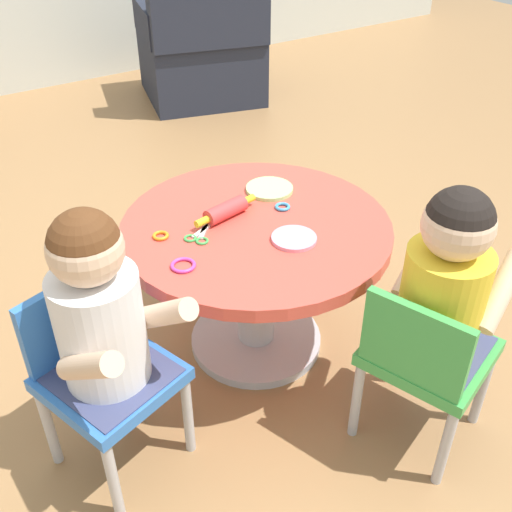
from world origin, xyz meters
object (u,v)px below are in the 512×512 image
(craft_table, at_px, (256,258))
(seated_child_left, at_px, (98,309))
(child_chair_left, at_px, (102,371))
(rolling_pin, at_px, (226,210))
(armchair_dark, at_px, (202,51))
(craft_scissors, at_px, (200,235))
(child_chair_right, at_px, (424,358))
(seated_child_right, at_px, (446,281))

(craft_table, bearing_deg, seated_child_left, -161.91)
(child_chair_left, distance_m, rolling_pin, 0.59)
(seated_child_left, xyz_separation_m, rolling_pin, (0.50, 0.26, -0.03))
(craft_table, distance_m, seated_child_left, 0.61)
(armchair_dark, bearing_deg, rolling_pin, -117.34)
(seated_child_left, distance_m, craft_scissors, 0.44)
(seated_child_left, relative_size, armchair_dark, 0.58)
(craft_scissors, bearing_deg, armchair_dark, 60.73)
(seated_child_left, xyz_separation_m, child_chair_right, (0.71, -0.38, -0.23))
(armchair_dark, bearing_deg, seated_child_right, -106.92)
(armchair_dark, xyz_separation_m, craft_scissors, (-1.19, -2.12, 0.17))
(child_chair_left, bearing_deg, seated_child_left, -72.42)
(child_chair_right, height_order, rolling_pin, child_chair_right)
(armchair_dark, bearing_deg, child_chair_left, -124.61)
(child_chair_left, height_order, craft_scissors, child_chair_left)
(child_chair_right, bearing_deg, craft_scissors, 118.59)
(seated_child_left, xyz_separation_m, craft_scissors, (0.38, 0.21, -0.05))
(seated_child_right, xyz_separation_m, craft_scissors, (-0.36, 0.59, -0.05))
(child_chair_left, distance_m, seated_child_right, 0.89)
(craft_table, xyz_separation_m, armchair_dark, (1.01, 2.15, -0.04))
(seated_child_left, distance_m, rolling_pin, 0.56)
(craft_table, distance_m, rolling_pin, 0.18)
(rolling_pin, bearing_deg, child_chair_left, -156.67)
(seated_child_left, relative_size, rolling_pin, 2.22)
(rolling_pin, bearing_deg, armchair_dark, 62.66)
(child_chair_left, xyz_separation_m, seated_child_right, (0.76, -0.41, 0.23))
(armchair_dark, bearing_deg, seated_child_left, -123.97)
(seated_child_left, bearing_deg, child_chair_left, 107.58)
(rolling_pin, bearing_deg, craft_scissors, -159.14)
(child_chair_right, relative_size, rolling_pin, 2.33)
(seated_child_left, bearing_deg, craft_table, 18.09)
(craft_table, relative_size, armchair_dark, 0.92)
(craft_table, relative_size, child_chair_left, 1.51)
(child_chair_right, bearing_deg, seated_child_left, 151.56)
(craft_scissors, bearing_deg, craft_table, -10.66)
(seated_child_right, distance_m, rolling_pin, 0.68)
(child_chair_right, xyz_separation_m, seated_child_right, (0.04, 0.01, 0.23))
(craft_table, xyz_separation_m, craft_scissors, (-0.17, 0.03, 0.13))
(child_chair_right, relative_size, craft_scissors, 3.88)
(rolling_pin, xyz_separation_m, craft_scissors, (-0.11, -0.04, -0.02))
(child_chair_left, height_order, rolling_pin, child_chair_left)
(armchair_dark, relative_size, rolling_pin, 3.83)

